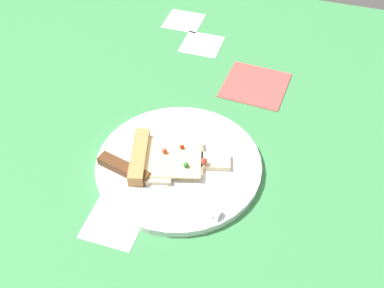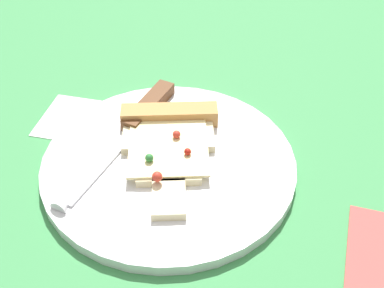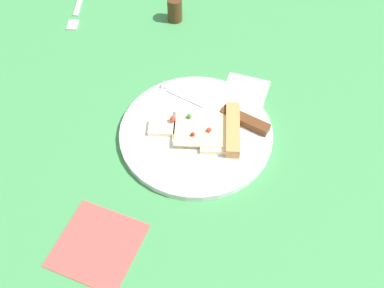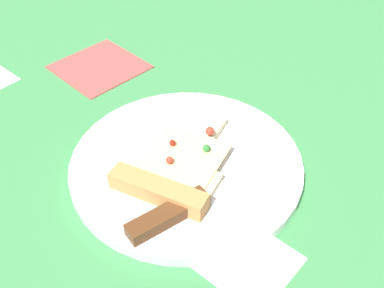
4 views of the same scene
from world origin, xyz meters
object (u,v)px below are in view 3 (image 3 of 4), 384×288
(knife, at_px, (224,112))
(napkin, at_px, (98,245))
(plate, at_px, (196,133))
(pizza_slice, at_px, (210,129))
(fork, at_px, (76,11))
(pepper_shaker, at_px, (175,10))

(knife, height_order, napkin, knife)
(plate, bearing_deg, pizza_slice, 105.47)
(plate, relative_size, knife, 1.24)
(fork, height_order, napkin, fork)
(pepper_shaker, relative_size, napkin, 0.44)
(plate, height_order, pepper_shaker, pepper_shaker)
(plate, height_order, fork, plate)
(plate, height_order, pizza_slice, pizza_slice)
(plate, distance_m, knife, 0.07)
(knife, bearing_deg, napkin, 173.16)
(knife, height_order, pepper_shaker, pepper_shaker)
(napkin, bearing_deg, pizza_slice, 158.86)
(pizza_slice, xyz_separation_m, fork, (-0.26, -0.42, -0.02))
(pizza_slice, height_order, pepper_shaker, pepper_shaker)
(pepper_shaker, bearing_deg, fork, -77.88)
(pizza_slice, relative_size, knife, 0.79)
(pepper_shaker, distance_m, fork, 0.25)
(plate, xyz_separation_m, fork, (-0.27, -0.40, -0.00))
(pepper_shaker, xyz_separation_m, napkin, (0.59, 0.08, -0.03))
(fork, xyz_separation_m, napkin, (0.54, 0.32, -0.00))
(pizza_slice, xyz_separation_m, pepper_shaker, (-0.32, -0.18, 0.01))
(fork, relative_size, napkin, 1.17)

